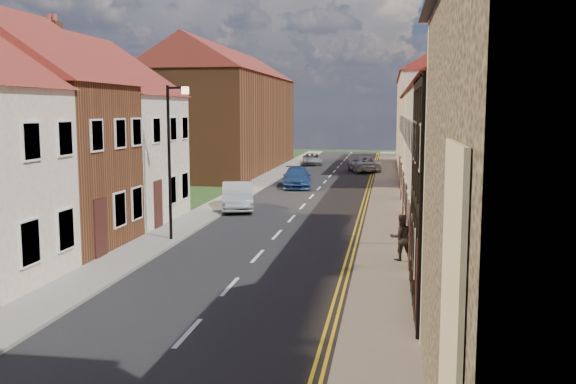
{
  "coord_description": "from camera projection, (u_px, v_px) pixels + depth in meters",
  "views": [
    {
      "loc": [
        4.56,
        -3.86,
        5.19
      ],
      "look_at": [
        0.22,
        23.55,
        1.62
      ],
      "focal_mm": 40.0,
      "sensor_mm": 36.0,
      "label": 1
    }
  ],
  "objects": [
    {
      "name": "cottage_r_cream_mid",
      "position": [
        507.0,
        127.0,
        26.16
      ],
      "size": [
        8.3,
        5.2,
        9.0
      ],
      "color": "beige",
      "rests_on": "ground"
    },
    {
      "name": "car_distant_b",
      "position": [
        364.0,
        164.0,
        53.67
      ],
      "size": [
        3.22,
        5.13,
        1.32
      ],
      "primitive_type": "imported",
      "rotation": [
        0.0,
        0.0,
        3.37
      ],
      "color": "silver",
      "rests_on": "ground"
    },
    {
      "name": "block_right_far",
      "position": [
        444.0,
        109.0,
        56.92
      ],
      "size": [
        8.3,
        24.2,
        10.5
      ],
      "color": "white",
      "rests_on": "ground"
    },
    {
      "name": "car_mid",
      "position": [
        238.0,
        196.0,
        33.34
      ],
      "size": [
        2.54,
        4.64,
        1.45
      ],
      "primitive_type": "imported",
      "rotation": [
        0.0,
        0.0,
        0.24
      ],
      "color": "#A7AAAF",
      "rests_on": "ground"
    },
    {
      "name": "cottage_r_white_far",
      "position": [
        473.0,
        122.0,
        36.74
      ],
      "size": [
        8.3,
        5.2,
        9.0
      ],
      "color": "beige",
      "rests_on": "ground"
    },
    {
      "name": "cottage_r_pink",
      "position": [
        487.0,
        124.0,
        31.45
      ],
      "size": [
        8.3,
        6.0,
        9.0
      ],
      "color": "#FEE6C9",
      "rests_on": "ground"
    },
    {
      "name": "pavement_left",
      "position": [
        223.0,
        204.0,
        35.22
      ],
      "size": [
        1.8,
        90.0,
        0.12
      ],
      "primitive_type": "cube",
      "color": "gray",
      "rests_on": "ground"
    },
    {
      "name": "car_distant",
      "position": [
        312.0,
        159.0,
        60.69
      ],
      "size": [
        2.33,
        4.14,
        1.09
      ],
      "primitive_type": "imported",
      "rotation": [
        0.0,
        0.0,
        0.14
      ],
      "color": "#9CA0A3",
      "rests_on": "ground"
    },
    {
      "name": "cottage_r_cream_far",
      "position": [
        463.0,
        121.0,
        42.03
      ],
      "size": [
        8.3,
        6.0,
        9.0
      ],
      "color": "#FEE6C9",
      "rests_on": "ground"
    },
    {
      "name": "cottage_l_brick_mid",
      "position": [
        11.0,
        128.0,
        23.7
      ],
      "size": [
        8.3,
        5.7,
        9.1
      ],
      "color": "brown",
      "rests_on": "ground"
    },
    {
      "name": "cottage_l_pink",
      "position": [
        84.0,
        128.0,
        29.4
      ],
      "size": [
        8.3,
        6.3,
        8.8
      ],
      "color": "white",
      "rests_on": "ground"
    },
    {
      "name": "lamppost",
      "position": [
        171.0,
        152.0,
        24.88
      ],
      "size": [
        0.88,
        0.15,
        6.0
      ],
      "color": "black",
      "rests_on": "pavement_left"
    },
    {
      "name": "road",
      "position": [
        303.0,
        206.0,
        34.54
      ],
      "size": [
        7.0,
        90.0,
        0.02
      ],
      "primitive_type": "cube",
      "color": "black",
      "rests_on": "ground"
    },
    {
      "name": "car_far",
      "position": [
        297.0,
        178.0,
        42.91
      ],
      "size": [
        2.49,
        4.77,
        1.32
      ],
      "primitive_type": "imported",
      "rotation": [
        0.0,
        0.0,
        0.14
      ],
      "color": "navy",
      "rests_on": "ground"
    },
    {
      "name": "block_left_far",
      "position": [
        227.0,
        108.0,
        54.9
      ],
      "size": [
        8.3,
        24.2,
        10.5
      ],
      "color": "brown",
      "rests_on": "ground"
    },
    {
      "name": "pedestrian_right",
      "position": [
        401.0,
        237.0,
        21.64
      ],
      "size": [
        0.91,
        0.8,
        1.57
      ],
      "primitive_type": "imported",
      "rotation": [
        0.0,
        0.0,
        3.46
      ],
      "color": "#292321",
      "rests_on": "pavement_right"
    },
    {
      "name": "cottage_r_white_near",
      "position": [
        537.0,
        132.0,
        20.87
      ],
      "size": [
        8.3,
        6.0,
        9.0
      ],
      "color": "beige",
      "rests_on": "ground"
    },
    {
      "name": "pavement_right",
      "position": [
        385.0,
        207.0,
        33.85
      ],
      "size": [
        1.8,
        90.0,
        0.12
      ],
      "primitive_type": "cube",
      "color": "gray",
      "rests_on": "ground"
    }
  ]
}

